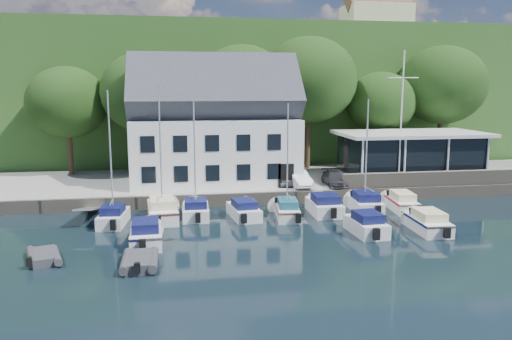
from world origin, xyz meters
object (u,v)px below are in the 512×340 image
(car_blue, at_px, (366,175))
(boat_r1_4, at_px, (287,160))
(car_white, at_px, (298,178))
(dinghy_1, at_px, (140,260))
(boat_r1_6, at_px, (367,150))
(club_pavilion, at_px, (410,154))
(flagpole, at_px, (401,118))
(boat_r1_7, at_px, (401,200))
(car_silver, at_px, (286,178))
(boat_r1_0, at_px, (111,163))
(boat_r1_3, at_px, (244,208))
(boat_r2_0, at_px, (146,232))
(boat_r1_2, at_px, (195,159))
(harbor_building, at_px, (214,132))
(boat_r2_4, at_px, (427,220))
(boat_r2_3, at_px, (366,223))
(dinghy_0, at_px, (44,255))
(boat_r1_5, at_px, (324,204))
(boat_r1_1, at_px, (160,152))
(car_dgrey, at_px, (335,178))

(car_blue, bearing_deg, boat_r1_4, -122.48)
(car_white, xyz_separation_m, dinghy_1, (-12.06, -14.41, -1.28))
(boat_r1_4, distance_m, dinghy_1, 13.41)
(boat_r1_6, bearing_deg, club_pavilion, 52.19)
(flagpole, height_order, dinghy_1, flagpole)
(boat_r1_7, bearing_deg, boat_r1_4, -168.79)
(car_silver, relative_size, boat_r1_0, 0.40)
(car_blue, xyz_separation_m, boat_r1_3, (-11.65, -6.44, -0.98))
(boat_r2_0, relative_size, dinghy_1, 1.71)
(boat_r1_6, height_order, boat_r2_0, boat_r1_6)
(club_pavilion, distance_m, boat_r1_2, 21.69)
(boat_r1_4, bearing_deg, harbor_building, 121.71)
(flagpole, bearing_deg, car_white, 179.37)
(boat_r2_4, bearing_deg, boat_r2_0, -177.20)
(boat_r2_0, distance_m, boat_r2_4, 17.78)
(car_white, bearing_deg, boat_r1_2, -152.73)
(boat_r1_6, distance_m, boat_r2_3, 7.04)
(car_white, distance_m, car_blue, 6.31)
(harbor_building, bearing_deg, flagpole, -13.00)
(dinghy_1, bearing_deg, boat_r2_4, 11.06)
(car_white, distance_m, boat_r2_4, 12.26)
(dinghy_1, bearing_deg, car_silver, 53.11)
(club_pavilion, relative_size, car_blue, 3.41)
(harbor_building, height_order, dinghy_1, harbor_building)
(harbor_building, bearing_deg, boat_r1_3, -81.96)
(boat_r2_0, bearing_deg, boat_r1_3, 35.12)
(boat_r1_2, bearing_deg, boat_r1_4, -5.80)
(car_blue, height_order, boat_r2_3, car_blue)
(flagpole, bearing_deg, boat_r1_6, -134.44)
(boat_r1_4, relative_size, dinghy_0, 2.89)
(boat_r2_3, bearing_deg, club_pavilion, 52.09)
(car_silver, bearing_deg, boat_r1_4, -92.04)
(harbor_building, bearing_deg, boat_r2_4, -48.56)
(harbor_building, xyz_separation_m, boat_r1_5, (7.28, -8.91, -4.60))
(boat_r2_4, height_order, dinghy_0, boat_r2_4)
(boat_r2_0, distance_m, boat_r2_3, 13.65)
(car_blue, bearing_deg, boat_r1_0, -142.47)
(harbor_building, xyz_separation_m, dinghy_0, (-10.51, -16.20, -5.02))
(boat_r1_4, bearing_deg, boat_r1_1, -179.27)
(boat_r1_2, bearing_deg, car_blue, 23.36)
(car_dgrey, height_order, dinghy_1, car_dgrey)
(car_blue, bearing_deg, boat_r1_1, -142.25)
(car_dgrey, xyz_separation_m, dinghy_0, (-20.29, -12.57, -1.25))
(car_dgrey, bearing_deg, boat_r1_5, -111.93)
(club_pavilion, xyz_separation_m, boat_r1_0, (-25.64, -9.00, 1.20))
(club_pavilion, height_order, car_silver, club_pavilion)
(car_blue, distance_m, boat_r1_0, 21.83)
(car_silver, bearing_deg, boat_r1_1, -139.81)
(boat_r2_0, relative_size, boat_r2_3, 1.11)
(harbor_building, bearing_deg, boat_r1_4, -65.31)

